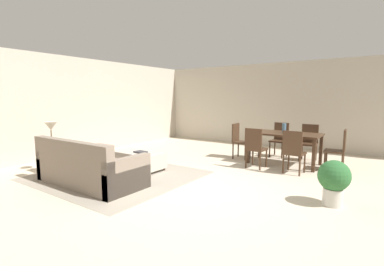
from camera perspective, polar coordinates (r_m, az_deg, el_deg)
The scene contains 18 objects.
ground_plane at distance 5.07m, azimuth 1.34°, elevation -11.14°, with size 10.80×10.80×0.00m, color beige.
wall_back at distance 9.40m, azimuth 18.59°, elevation 5.35°, with size 9.00×0.12×2.70m, color #BCB2A0.
wall_left at distance 8.47m, azimuth -22.92°, elevation 4.99°, with size 0.12×11.00×2.70m, color #BCB2A0.
area_rug at distance 6.03m, azimuth -14.93°, elevation -8.35°, with size 3.00×2.80×0.01m, color gray.
couch at distance 5.56m, azimuth -20.31°, elevation -6.84°, with size 2.14×0.95×0.86m.
ottoman_table at distance 6.38m, azimuth -10.75°, elevation -5.31°, with size 1.14×0.59×0.39m.
side_table at distance 6.72m, azimuth -26.58°, elevation -3.41°, with size 0.40×0.40×0.56m.
table_lamp at distance 6.65m, azimuth -26.84°, elevation 1.07°, with size 0.26×0.26×0.53m.
dining_table at distance 7.05m, azimuth 18.33°, elevation -0.73°, with size 1.63×0.89×0.76m.
dining_chair_near_left at distance 6.46m, azimuth 12.72°, elevation -2.55°, with size 0.42×0.42×0.92m.
dining_chair_near_right at distance 6.21m, azimuth 19.95°, elevation -3.21°, with size 0.42×0.42×0.92m.
dining_chair_far_left at distance 7.96m, azimuth 17.48°, elevation -0.88°, with size 0.43×0.43×0.92m.
dining_chair_far_right at distance 7.72m, azimuth 22.74°, elevation -1.36°, with size 0.41×0.41×0.92m.
dining_chair_head_east at distance 6.87m, azimuth 27.81°, elevation -2.64°, with size 0.42×0.42×0.92m.
dining_chair_head_west at distance 7.47m, azimuth 9.53°, elevation -1.16°, with size 0.41×0.41×0.92m.
vase_centerpiece at distance 7.08m, azimuth 18.26°, elevation 0.99°, with size 0.10×0.10×0.22m, color slate.
book_on_ottoman at distance 6.26m, azimuth -10.44°, elevation -3.82°, with size 0.26×0.20×0.03m, color #333338.
potted_plant at distance 4.68m, azimuth 26.94°, elevation -8.43°, with size 0.46×0.46×0.68m.
Camera 1 is at (2.66, -4.01, 1.60)m, focal length 26.17 mm.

